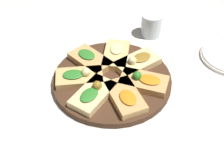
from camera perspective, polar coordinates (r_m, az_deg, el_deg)
name	(u,v)px	position (r m, az deg, el deg)	size (l,w,h in m)	color
ground_plane	(112,82)	(0.92, 0.00, -1.34)	(3.00, 3.00, 0.00)	silver
serving_board	(112,80)	(0.92, 0.00, -0.91)	(0.35, 0.35, 0.02)	#422819
focaccia_slice_0	(90,60)	(0.96, -4.02, 2.79)	(0.08, 0.14, 0.03)	tan
focaccia_slice_1	(79,77)	(0.90, -5.97, -0.34)	(0.15, 0.15, 0.04)	tan
focaccia_slice_2	(93,94)	(0.85, -3.47, -3.47)	(0.14, 0.09, 0.04)	#E5C689
focaccia_slice_3	(125,97)	(0.84, 2.47, -4.01)	(0.13, 0.15, 0.03)	tan
focaccia_slice_4	(144,81)	(0.89, 5.80, -1.16)	(0.12, 0.15, 0.04)	tan
focaccia_slice_5	(137,62)	(0.95, 4.64, 2.34)	(0.15, 0.10, 0.04)	#E5C689
focaccia_slice_6	(116,54)	(0.98, 0.77, 3.79)	(0.15, 0.14, 0.03)	#DBB775
water_glass	(151,25)	(1.10, 7.24, 9.08)	(0.07, 0.07, 0.08)	silver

